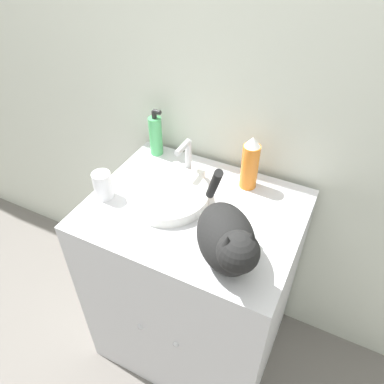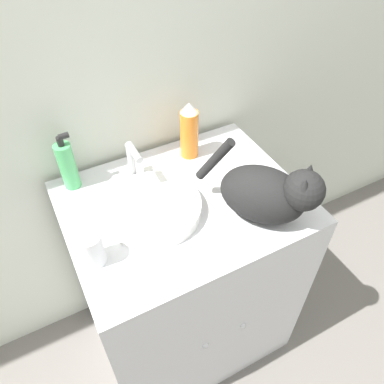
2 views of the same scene
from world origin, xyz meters
name	(u,v)px [view 2 (image 2 of 2)]	position (x,y,z in m)	size (l,w,h in m)	color
ground_plane	(218,384)	(0.00, 0.00, 0.00)	(8.00, 8.00, 0.00)	slate
wall_back	(131,40)	(0.00, 0.63, 1.25)	(6.00, 0.05, 2.50)	silver
vanity_cabinet	(186,276)	(0.00, 0.29, 0.43)	(0.74, 0.60, 0.86)	silver
sink_basin	(153,208)	(-0.10, 0.29, 0.88)	(0.29, 0.29, 0.04)	white
faucet	(133,166)	(-0.10, 0.45, 0.93)	(0.14, 0.10, 0.16)	silver
cat	(269,193)	(0.19, 0.12, 0.96)	(0.29, 0.34, 0.25)	black
soap_bottle	(67,165)	(-0.29, 0.53, 0.95)	(0.06, 0.05, 0.20)	#4CB266
spray_bottle	(189,131)	(0.12, 0.49, 0.96)	(0.06, 0.06, 0.21)	orange
cup	(91,249)	(-0.32, 0.20, 0.91)	(0.07, 0.07, 0.10)	white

